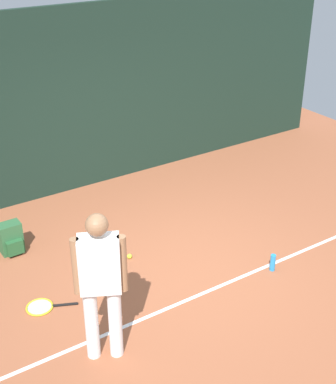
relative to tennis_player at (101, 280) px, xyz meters
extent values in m
plane|color=#9E5638|center=(1.53, 0.73, -0.97)|extent=(12.00, 12.00, 0.00)
cube|color=#192D23|center=(1.53, 3.73, 0.50)|extent=(10.00, 0.10, 2.94)
cube|color=white|center=(1.53, 0.26, -0.96)|extent=(9.00, 0.05, 0.00)
cylinder|color=white|center=(0.11, -0.05, -0.54)|extent=(0.14, 0.14, 0.85)
cylinder|color=white|center=(-0.11, 0.05, -0.54)|extent=(0.14, 0.14, 0.85)
cube|color=white|center=(0.00, 0.00, 0.18)|extent=(0.46, 0.38, 0.60)
sphere|color=#9E704C|center=(0.00, 0.00, 0.62)|extent=(0.22, 0.22, 0.22)
cylinder|color=#9E704C|center=(0.20, -0.10, 0.17)|extent=(0.09, 0.09, 0.62)
cylinder|color=#9E704C|center=(-0.20, 0.10, 0.17)|extent=(0.09, 0.09, 0.62)
cylinder|color=black|center=(-0.03, 0.97, -0.95)|extent=(0.29, 0.15, 0.03)
torus|color=gold|center=(-0.31, 1.09, -0.95)|extent=(0.43, 0.43, 0.02)
cylinder|color=#B2B2B2|center=(-0.31, 1.09, -0.95)|extent=(0.37, 0.37, 0.00)
cube|color=#2D6038|center=(-0.17, 2.43, -0.75)|extent=(0.30, 0.20, 0.44)
cube|color=#23562D|center=(-0.17, 2.29, -0.83)|extent=(0.22, 0.08, 0.20)
sphere|color=#CCE033|center=(1.09, 1.41, -0.93)|extent=(0.07, 0.07, 0.07)
cylinder|color=#268CD8|center=(2.51, 0.16, -0.85)|extent=(0.07, 0.07, 0.23)
camera|label=1|loc=(-1.83, -4.02, 3.25)|focal=51.62mm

